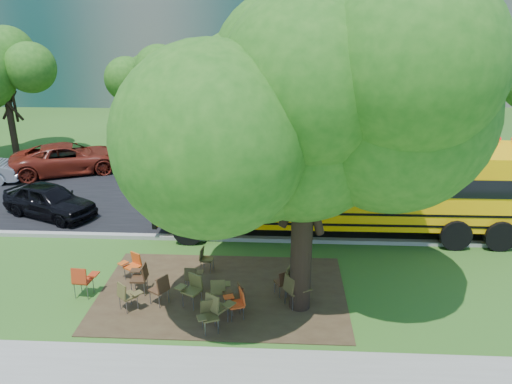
# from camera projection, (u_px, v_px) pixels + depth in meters

# --- Properties ---
(ground) EXTENTS (160.00, 160.00, 0.00)m
(ground) POSITION_uv_depth(u_px,v_px,m) (191.00, 283.00, 14.81)
(ground) COLOR #294F18
(ground) RESTS_ON ground
(dirt_patch) EXTENTS (7.00, 4.50, 0.03)m
(dirt_patch) POSITION_uv_depth(u_px,v_px,m) (223.00, 292.00, 14.29)
(dirt_patch) COLOR #382819
(dirt_patch) RESTS_ON ground
(asphalt_road) EXTENTS (80.00, 8.00, 0.04)m
(asphalt_road) POSITION_uv_depth(u_px,v_px,m) (220.00, 199.00, 21.38)
(asphalt_road) COLOR black
(asphalt_road) RESTS_ON ground
(kerb_near) EXTENTS (80.00, 0.25, 0.14)m
(kerb_near) POSITION_uv_depth(u_px,v_px,m) (206.00, 238.00, 17.61)
(kerb_near) COLOR gray
(kerb_near) RESTS_ON ground
(kerb_far) EXTENTS (80.00, 0.25, 0.14)m
(kerb_far) POSITION_uv_depth(u_px,v_px,m) (229.00, 170.00, 25.21)
(kerb_far) COLOR gray
(kerb_far) RESTS_ON ground
(bg_tree_0) EXTENTS (5.20, 5.20, 7.18)m
(bg_tree_0) POSITION_uv_depth(u_px,v_px,m) (3.00, 73.00, 26.05)
(bg_tree_0) COLOR black
(bg_tree_0) RESTS_ON ground
(bg_tree_2) EXTENTS (4.80, 4.80, 6.62)m
(bg_tree_2) POSITION_uv_depth(u_px,v_px,m) (150.00, 74.00, 28.65)
(bg_tree_2) COLOR black
(bg_tree_2) RESTS_ON ground
(bg_tree_3) EXTENTS (5.60, 5.60, 7.84)m
(bg_tree_3) POSITION_uv_depth(u_px,v_px,m) (387.00, 64.00, 25.85)
(bg_tree_3) COLOR black
(bg_tree_3) RESTS_ON ground
(main_tree) EXTENTS (7.20, 7.20, 8.94)m
(main_tree) POSITION_uv_depth(u_px,v_px,m) (306.00, 114.00, 11.79)
(main_tree) COLOR black
(main_tree) RESTS_ON ground
(school_bus) EXTENTS (12.95, 3.03, 3.16)m
(school_bus) POSITION_uv_depth(u_px,v_px,m) (357.00, 184.00, 17.68)
(school_bus) COLOR #FFB308
(school_bus) RESTS_ON ground
(chair_0) EXTENTS (0.66, 0.56, 0.95)m
(chair_0) POSITION_uv_depth(u_px,v_px,m) (83.00, 278.00, 13.90)
(chair_0) COLOR #AC3112
(chair_0) RESTS_ON ground
(chair_1) EXTENTS (0.74, 0.58, 0.86)m
(chair_1) POSITION_uv_depth(u_px,v_px,m) (127.00, 294.00, 13.25)
(chair_1) COLOR brown
(chair_1) RESTS_ON ground
(chair_2) EXTENTS (0.60, 0.76, 0.90)m
(chair_2) POSITION_uv_depth(u_px,v_px,m) (161.00, 287.00, 13.55)
(chair_2) COLOR #472B19
(chair_2) RESTS_ON ground
(chair_3) EXTENTS (0.76, 0.60, 0.92)m
(chair_3) POSITION_uv_depth(u_px,v_px,m) (192.00, 287.00, 13.51)
(chair_3) COLOR brown
(chair_3) RESTS_ON ground
(chair_4) EXTENTS (0.80, 0.63, 0.94)m
(chair_4) POSITION_uv_depth(u_px,v_px,m) (217.00, 306.00, 12.63)
(chair_4) COLOR brown
(chair_4) RESTS_ON ground
(chair_5) EXTENTS (0.58, 0.65, 0.84)m
(chair_5) POSITION_uv_depth(u_px,v_px,m) (208.00, 313.00, 12.41)
(chair_5) COLOR #47401E
(chair_5) RESTS_ON ground
(chair_6) EXTENTS (0.66, 0.55, 0.81)m
(chair_6) POSITION_uv_depth(u_px,v_px,m) (237.00, 295.00, 13.24)
(chair_6) COLOR #422C17
(chair_6) RESTS_ON ground
(chair_7) EXTENTS (0.80, 0.64, 0.96)m
(chair_7) POSITION_uv_depth(u_px,v_px,m) (294.00, 288.00, 13.40)
(chair_7) COLOR #43391D
(chair_7) RESTS_ON ground
(chair_8) EXTENTS (0.54, 0.60, 0.92)m
(chair_8) POSITION_uv_depth(u_px,v_px,m) (141.00, 275.00, 14.09)
(chair_8) COLOR #3D2615
(chair_8) RESTS_ON ground
(chair_9) EXTENTS (0.72, 0.57, 0.85)m
(chair_9) POSITION_uv_depth(u_px,v_px,m) (133.00, 263.00, 14.86)
(chair_9) COLOR #CE4F16
(chair_9) RESTS_ON ground
(chair_10) EXTENTS (0.46, 0.55, 0.77)m
(chair_10) POSITION_uv_depth(u_px,v_px,m) (205.00, 257.00, 15.34)
(chair_10) COLOR #43401D
(chair_10) RESTS_ON ground
(chair_11) EXTENTS (0.57, 0.56, 0.85)m
(chair_11) POSITION_uv_depth(u_px,v_px,m) (219.00, 289.00, 13.50)
(chair_11) COLOR #504D22
(chair_11) RESTS_ON ground
(chair_12) EXTENTS (0.59, 0.75, 0.95)m
(chair_12) POSITION_uv_depth(u_px,v_px,m) (293.00, 278.00, 13.91)
(chair_12) COLOR brown
(chair_12) RESTS_ON ground
(chair_13) EXTENTS (0.54, 0.65, 0.80)m
(chair_13) POSITION_uv_depth(u_px,v_px,m) (284.00, 280.00, 14.00)
(chair_13) COLOR #422817
(chair_13) RESTS_ON ground
(chair_14) EXTENTS (0.63, 0.57, 0.83)m
(chair_14) POSITION_uv_depth(u_px,v_px,m) (237.00, 301.00, 12.97)
(chair_14) COLOR #D14316
(chair_14) RESTS_ON ground
(chair_15) EXTENTS (0.51, 0.45, 0.77)m
(chair_15) POSITION_uv_depth(u_px,v_px,m) (192.00, 276.00, 14.27)
(chair_15) COLOR #443A1D
(chair_15) RESTS_ON ground
(black_car) EXTENTS (4.23, 3.03, 1.34)m
(black_car) POSITION_uv_depth(u_px,v_px,m) (49.00, 200.00, 19.44)
(black_car) COLOR black
(black_car) RESTS_ON ground
(bg_car_red) EXTENTS (5.93, 4.43, 1.50)m
(bg_car_red) POSITION_uv_depth(u_px,v_px,m) (69.00, 158.00, 24.69)
(bg_car_red) COLOR maroon
(bg_car_red) RESTS_ON ground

